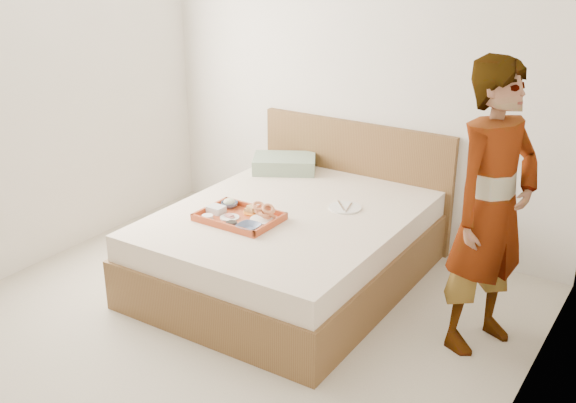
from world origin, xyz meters
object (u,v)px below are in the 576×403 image
at_px(bed, 290,246).
at_px(person, 492,209).
at_px(tray, 239,217).
at_px(dinner_plate, 345,208).

distance_m(bed, person, 1.51).
bearing_deg(tray, bed, 56.86).
bearing_deg(person, tray, 122.27).
height_order(bed, person, person).
height_order(bed, tray, tray).
relative_size(tray, person, 0.30).
distance_m(bed, dinner_plate, 0.48).
bearing_deg(dinner_plate, bed, -138.69).
distance_m(tray, dinner_plate, 0.76).
xyz_separation_m(bed, dinner_plate, (0.29, 0.26, 0.27)).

